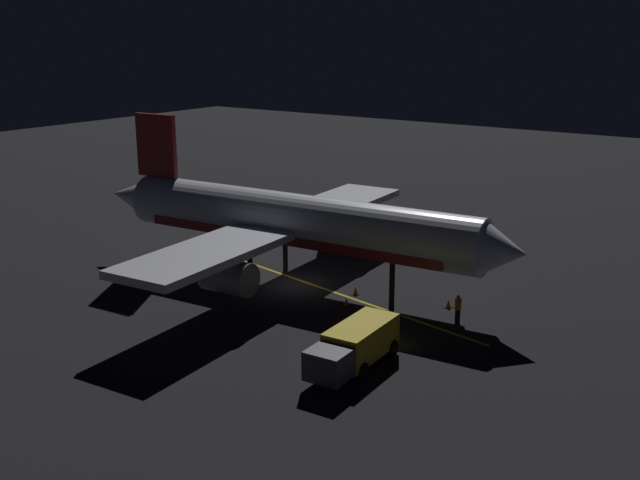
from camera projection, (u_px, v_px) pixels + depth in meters
name	position (u px, v px, depth m)	size (l,w,h in m)	color
ground_plane	(296.00, 286.00, 52.35)	(180.00, 180.00, 0.20)	black
apron_guide_stripe	(344.00, 296.00, 50.08)	(0.24, 22.65, 0.01)	gold
airliner	(289.00, 222.00, 51.43)	(28.49, 32.87, 11.01)	silver
baggage_truck	(355.00, 346.00, 39.15)	(6.64, 2.52, 2.22)	gold
catering_truck	(356.00, 235.00, 60.16)	(5.30, 6.48, 2.43)	navy
ground_crew_worker	(458.00, 309.00, 45.26)	(0.40, 0.40, 1.74)	black
traffic_cone_near_left	(355.00, 291.00, 50.25)	(0.50, 0.50, 0.55)	#EA590F
traffic_cone_near_right	(448.00, 304.00, 47.86)	(0.50, 0.50, 0.55)	#EA590F
traffic_cone_under_wing	(346.00, 302.00, 48.21)	(0.50, 0.50, 0.55)	#EA590F
traffic_cone_far	(321.00, 349.00, 41.12)	(0.50, 0.50, 0.55)	#EA590F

